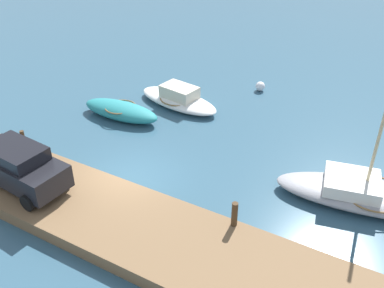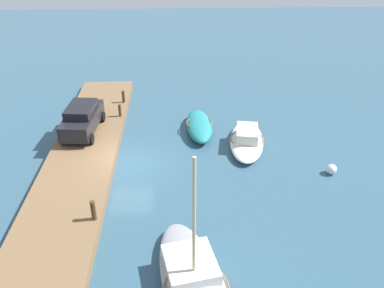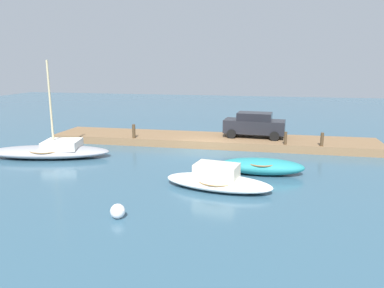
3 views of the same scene
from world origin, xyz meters
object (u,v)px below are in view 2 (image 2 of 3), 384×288
Objects in this scene: rowboat_teal at (199,126)px; mooring_post_mid_west at (120,110)px; sailboat_grey at (195,287)px; mooring_post_mid_east at (93,210)px; marker_buoy at (331,169)px; parked_car at (82,118)px; motorboat_white at (247,139)px; mooring_post_west at (123,97)px.

mooring_post_mid_west reaches higher than rowboat_teal.
sailboat_grey is at bearing -5.83° from rowboat_teal.
sailboat_grey reaches higher than rowboat_teal.
mooring_post_mid_east is 12.54m from marker_buoy.
parked_car is 14.65m from marker_buoy.
rowboat_teal is 5.35m from mooring_post_mid_west.
rowboat_teal is 0.84× the size of motorboat_white.
mooring_post_west is at bearing 180.00° from mooring_post_mid_east.
mooring_post_mid_west is at bearing 140.80° from parked_car.
mooring_post_mid_east is 1.71× the size of marker_buoy.
parked_car is at bearing -86.45° from rowboat_teal.
motorboat_white is 10.55m from mooring_post_mid_east.
parked_car is (-12.05, -6.23, 1.00)m from sailboat_grey.
rowboat_teal is 5.38× the size of mooring_post_mid_west.
marker_buoy is at bearing 51.25° from rowboat_teal.
mooring_post_mid_west is at bearing -175.19° from sailboat_grey.
sailboat_grey reaches higher than marker_buoy.
sailboat_grey is 14.76m from mooring_post_mid_west.
parked_car reaches higher than motorboat_white.
parked_car is 7.69× the size of marker_buoy.
mooring_post_west is (-16.37, -4.24, 0.52)m from sailboat_grey.
sailboat_grey is 1.79× the size of parked_car.
mooring_post_west is at bearing -115.82° from motorboat_white.
mooring_post_mid_west is (-3.31, -7.87, 0.53)m from motorboat_white.
mooring_post_mid_east is at bearing -72.37° from marker_buoy.
motorboat_white is 5.18m from marker_buoy.
sailboat_grey is 16.92m from mooring_post_west.
mooring_post_mid_west is at bearing -107.18° from rowboat_teal.
motorboat_white is at bearing 67.22° from mooring_post_mid_west.
parked_car is (0.67, -7.12, 1.01)m from rowboat_teal.
motorboat_white is 6.38× the size of mooring_post_mid_west.
marker_buoy is (4.44, 13.92, -1.15)m from parked_car.
mooring_post_mid_east is (12.55, 0.00, 0.05)m from mooring_post_west.
marker_buoy is at bearing 53.71° from mooring_post_west.
sailboat_grey is 8.06× the size of mooring_post_mid_east.
rowboat_teal is 1.04× the size of parked_car.
mooring_post_mid_west is (-1.41, -5.13, 0.52)m from rowboat_teal.
parked_car reaches higher than marker_buoy.
mooring_post_mid_east is at bearing -143.90° from sailboat_grey.
sailboat_grey is at bearing -9.16° from motorboat_white.
marker_buoy is at bearing 76.85° from parked_car.
rowboat_teal is 7.22m from parked_car.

